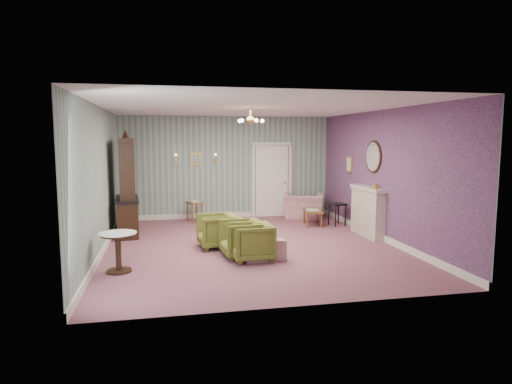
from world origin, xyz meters
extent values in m
plane|color=#895060|center=(0.00, 0.00, 0.00)|extent=(7.00, 7.00, 0.00)
plane|color=white|center=(0.00, 0.00, 2.90)|extent=(7.00, 7.00, 0.00)
plane|color=slate|center=(0.00, 3.50, 1.45)|extent=(6.00, 0.00, 6.00)
plane|color=slate|center=(0.00, -3.50, 1.45)|extent=(6.00, 0.00, 6.00)
plane|color=slate|center=(-3.00, 0.00, 1.45)|extent=(0.00, 7.00, 7.00)
plane|color=slate|center=(3.00, 0.00, 1.45)|extent=(0.00, 7.00, 7.00)
plane|color=#AF5789|center=(2.98, 0.00, 1.45)|extent=(0.00, 7.00, 7.00)
imported|color=brown|center=(-0.20, -1.10, 0.38)|extent=(0.72, 0.77, 0.77)
imported|color=brown|center=(-0.33, -0.82, 0.39)|extent=(0.78, 0.82, 0.78)
imported|color=brown|center=(-0.72, 0.00, 0.39)|extent=(0.77, 0.81, 0.77)
imported|color=#9B3E5D|center=(0.01, -0.37, 0.38)|extent=(0.65, 1.99, 0.77)
imported|color=#9B3E5D|center=(2.08, 2.86, 0.48)|extent=(1.26, 1.01, 0.96)
imported|color=gold|center=(2.84, 0.00, 1.23)|extent=(0.15, 0.15, 0.15)
cube|color=maroon|center=(2.03, 2.71, 0.48)|extent=(0.41, 0.28, 0.39)
camera|label=1|loc=(-1.74, -9.03, 2.26)|focal=30.98mm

